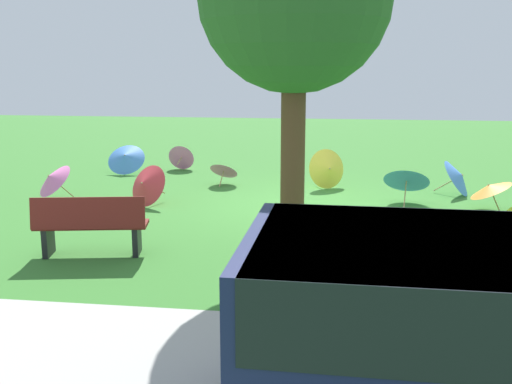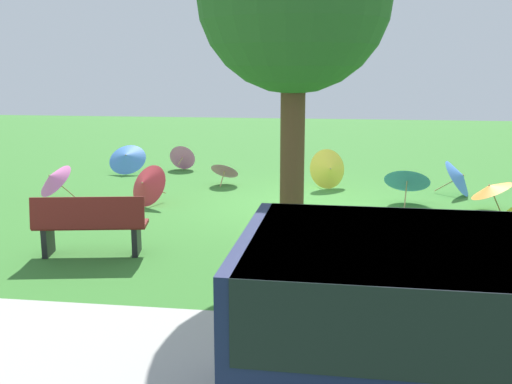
{
  "view_description": "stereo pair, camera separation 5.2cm",
  "coord_description": "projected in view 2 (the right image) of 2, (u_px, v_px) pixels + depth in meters",
  "views": [
    {
      "loc": [
        -0.56,
        11.39,
        2.71
      ],
      "look_at": [
        0.78,
        1.55,
        0.6
      ],
      "focal_mm": 41.79,
      "sensor_mm": 36.0,
      "label": 1
    },
    {
      "loc": [
        -0.61,
        11.39,
        2.71
      ],
      "look_at": [
        0.78,
        1.55,
        0.6
      ],
      "focal_mm": 41.79,
      "sensor_mm": 36.0,
      "label": 2
    }
  ],
  "objects": [
    {
      "name": "ground",
      "position": [
        306.0,
        207.0,
        11.68
      ],
      "size": [
        40.0,
        40.0,
        0.0
      ],
      "primitive_type": "plane",
      "color": "#387A2D"
    },
    {
      "name": "parasol_red_1",
      "position": [
        146.0,
        184.0,
        11.7
      ],
      "size": [
        1.03,
        0.92,
        0.86
      ],
      "color": "tan",
      "rests_on": "ground"
    },
    {
      "name": "parasol_blue_1",
      "position": [
        407.0,
        178.0,
        11.8
      ],
      "size": [
        1.03,
        0.97,
        0.88
      ],
      "color": "tan",
      "rests_on": "ground"
    },
    {
      "name": "parasol_orange_0",
      "position": [
        491.0,
        188.0,
        11.28
      ],
      "size": [
        0.84,
        0.86,
        0.67
      ],
      "color": "tan",
      "rests_on": "ground"
    },
    {
      "name": "parasol_blue_2",
      "position": [
        460.0,
        177.0,
        12.62
      ],
      "size": [
        0.93,
        1.03,
        0.8
      ],
      "color": "tan",
      "rests_on": "ground"
    },
    {
      "name": "park_bench",
      "position": [
        90.0,
        225.0,
        8.58
      ],
      "size": [
        1.66,
        0.77,
        0.9
      ],
      "color": "maroon",
      "rests_on": "ground"
    },
    {
      "name": "parasol_yellow_1",
      "position": [
        329.0,
        169.0,
        13.32
      ],
      "size": [
        0.93,
        0.85,
        0.91
      ],
      "color": "tan",
      "rests_on": "ground"
    },
    {
      "name": "parasol_pink_1",
      "position": [
        183.0,
        157.0,
        15.82
      ],
      "size": [
        0.71,
        0.6,
        0.69
      ],
      "color": "tan",
      "rests_on": "ground"
    },
    {
      "name": "parasol_pink_0",
      "position": [
        53.0,
        178.0,
        12.2
      ],
      "size": [
        1.09,
        1.08,
        0.8
      ],
      "color": "tan",
      "rests_on": "ground"
    },
    {
      "name": "parasol_blue_0",
      "position": [
        127.0,
        157.0,
        15.19
      ],
      "size": [
        0.98,
        0.85,
        0.82
      ],
      "color": "tan",
      "rests_on": "ground"
    },
    {
      "name": "parasol_pink_2",
      "position": [
        225.0,
        169.0,
        13.75
      ],
      "size": [
        0.78,
        0.74,
        0.62
      ],
      "color": "tan",
      "rests_on": "ground"
    }
  ]
}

